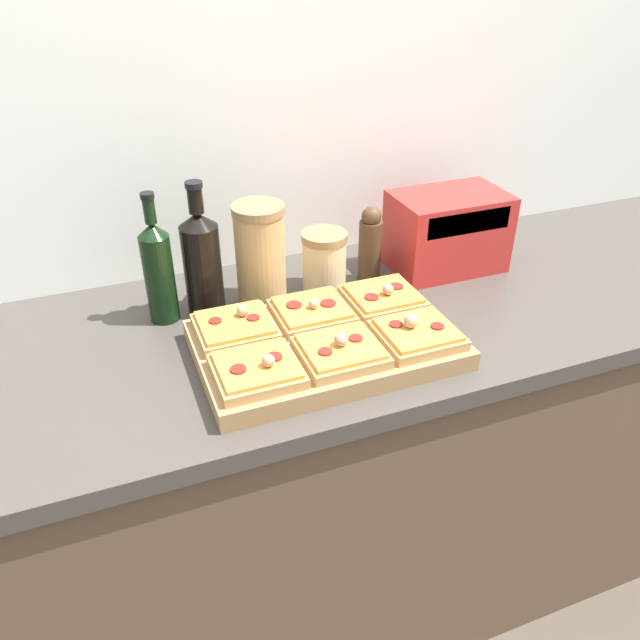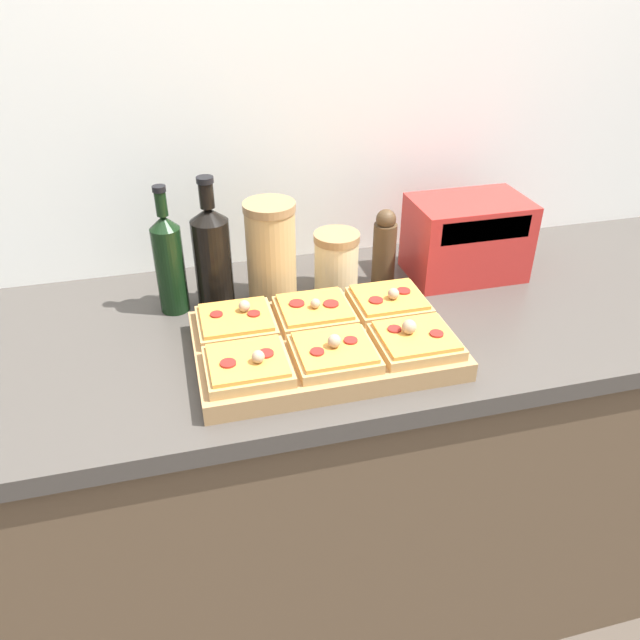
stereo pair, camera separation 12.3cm
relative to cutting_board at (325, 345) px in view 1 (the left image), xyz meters
name	(u,v)px [view 1 (the left image)]	position (x,y,z in m)	size (l,w,h in m)	color
wall_back	(265,127)	(0.03, 0.48, 0.31)	(6.00, 0.06, 2.50)	silver
kitchen_counter	(319,473)	(0.03, 0.12, -0.48)	(2.63, 0.67, 0.92)	brown
cutting_board	(325,345)	(0.00, 0.00, 0.00)	(0.50, 0.32, 0.04)	#A37A4C
pizza_slice_back_left	(235,327)	(-0.16, 0.08, 0.03)	(0.15, 0.14, 0.05)	tan
pizza_slice_back_center	(312,312)	(0.00, 0.08, 0.03)	(0.15, 0.14, 0.05)	tan
pizza_slice_back_right	(383,297)	(0.16, 0.08, 0.03)	(0.15, 0.14, 0.05)	tan
pizza_slice_front_left	(257,370)	(-0.16, -0.08, 0.03)	(0.15, 0.14, 0.05)	tan
pizza_slice_front_center	(341,351)	(0.00, -0.08, 0.03)	(0.15, 0.14, 0.05)	tan
pizza_slice_front_right	(417,333)	(0.16, -0.08, 0.03)	(0.15, 0.14, 0.06)	tan
olive_oil_bottle	(158,270)	(-0.28, 0.25, 0.10)	(0.06, 0.06, 0.28)	black
wine_bottle	(202,261)	(-0.18, 0.25, 0.10)	(0.08, 0.08, 0.30)	black
grain_jar_tall	(260,254)	(-0.06, 0.25, 0.10)	(0.11, 0.11, 0.23)	tan
grain_jar_short	(324,261)	(0.09, 0.25, 0.05)	(0.10, 0.10, 0.14)	beige
pepper_mill	(370,246)	(0.21, 0.25, 0.07)	(0.05, 0.05, 0.19)	#47331E
toaster_oven	(447,231)	(0.42, 0.25, 0.08)	(0.29, 0.17, 0.19)	red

